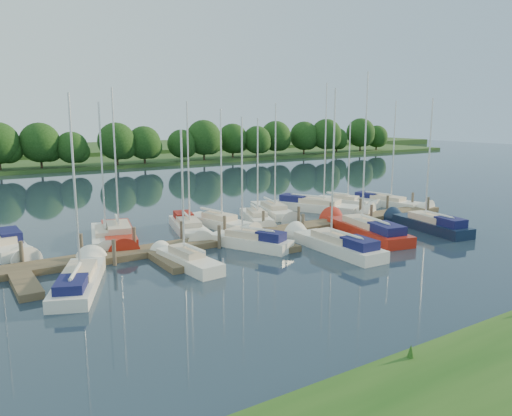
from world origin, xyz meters
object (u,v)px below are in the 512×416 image
motorboat (11,246)px  sailboat_n_5 (220,224)px  sailboat_s_2 (248,243)px  dock (259,237)px

motorboat → sailboat_n_5: sailboat_n_5 is taller
motorboat → sailboat_s_2: (13.75, -7.87, -0.01)m
sailboat_s_2 → motorboat: bearing=124.5°
dock → motorboat: bearing=157.8°
motorboat → sailboat_n_5: 15.18m
sailboat_n_5 → sailboat_s_2: sailboat_n_5 is taller
dock → sailboat_s_2: sailboat_s_2 is taller
motorboat → sailboat_s_2: 15.85m
sailboat_n_5 → sailboat_s_2: size_ratio=1.06×
sailboat_n_5 → dock: bearing=83.4°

